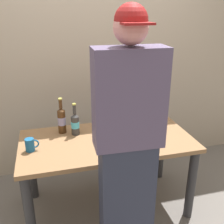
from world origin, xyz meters
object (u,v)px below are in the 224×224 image
object	(u,v)px
beer_bottle_brown	(75,123)
coffee_mug	(30,145)
laptop	(126,124)
beer_bottle_dark	(62,120)
person_figure	(128,147)

from	to	relation	value
beer_bottle_brown	coffee_mug	distance (m)	0.44
laptop	coffee_mug	world-z (taller)	laptop
beer_bottle_brown	coffee_mug	xyz separation A→B (m)	(-0.39, -0.21, -0.05)
laptop	beer_bottle_dark	size ratio (longest dim) A/B	1.13
beer_bottle_brown	person_figure	distance (m)	0.76
person_figure	coffee_mug	size ratio (longest dim) A/B	16.72
person_figure	coffee_mug	distance (m)	0.84
laptop	beer_bottle_dark	xyz separation A→B (m)	(-0.58, 0.08, 0.08)
coffee_mug	beer_bottle_dark	bearing A→B (deg)	44.49
coffee_mug	beer_bottle_brown	bearing A→B (deg)	28.00
beer_bottle_brown	beer_bottle_dark	distance (m)	0.13
beer_bottle_dark	person_figure	distance (m)	0.86
beer_bottle_dark	coffee_mug	size ratio (longest dim) A/B	3.05
laptop	person_figure	xyz separation A→B (m)	(-0.21, -0.69, 0.16)
beer_bottle_dark	coffee_mug	bearing A→B (deg)	-135.51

